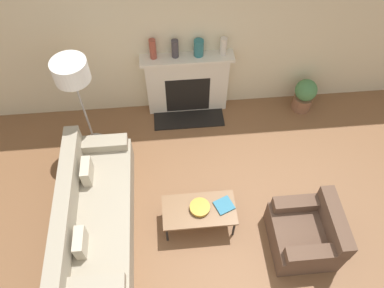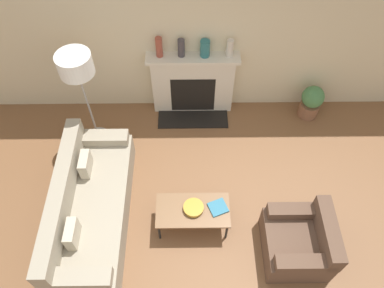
% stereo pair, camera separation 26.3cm
% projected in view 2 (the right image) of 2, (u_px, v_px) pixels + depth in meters
% --- Properties ---
extents(ground_plane, '(18.00, 18.00, 0.00)m').
position_uv_depth(ground_plane, '(200.00, 244.00, 5.04)').
color(ground_plane, brown).
extents(wall_back, '(18.00, 0.06, 2.90)m').
position_uv_depth(wall_back, '(197.00, 33.00, 5.43)').
color(wall_back, beige).
rests_on(wall_back, ground_plane).
extents(fireplace, '(1.43, 0.59, 1.14)m').
position_uv_depth(fireplace, '(193.00, 85.00, 6.06)').
color(fireplace, beige).
rests_on(fireplace, ground_plane).
extents(couch, '(0.88, 2.24, 0.81)m').
position_uv_depth(couch, '(89.00, 206.00, 5.04)').
color(couch, '#9E937F').
rests_on(couch, ground_plane).
extents(armchair_near, '(0.80, 0.85, 0.74)m').
position_uv_depth(armchair_near, '(300.00, 242.00, 4.75)').
color(armchair_near, brown).
rests_on(armchair_near, ground_plane).
extents(coffee_table, '(0.97, 0.50, 0.40)m').
position_uv_depth(coffee_table, '(193.00, 211.00, 4.92)').
color(coffee_table, brown).
rests_on(coffee_table, ground_plane).
extents(bowl, '(0.27, 0.27, 0.06)m').
position_uv_depth(bowl, '(194.00, 208.00, 4.87)').
color(bowl, '#BC8E2D').
rests_on(bowl, coffee_table).
extents(book, '(0.29, 0.28, 0.02)m').
position_uv_depth(book, '(218.00, 207.00, 4.90)').
color(book, teal).
rests_on(book, coffee_table).
extents(floor_lamp, '(0.47, 0.47, 1.69)m').
position_uv_depth(floor_lamp, '(77.00, 70.00, 4.96)').
color(floor_lamp, gray).
rests_on(floor_lamp, ground_plane).
extents(mantel_vase_left, '(0.10, 0.10, 0.32)m').
position_uv_depth(mantel_vase_left, '(159.00, 47.00, 5.47)').
color(mantel_vase_left, brown).
rests_on(mantel_vase_left, fireplace).
extents(mantel_vase_center_left, '(0.10, 0.10, 0.29)m').
position_uv_depth(mantel_vase_center_left, '(181.00, 48.00, 5.49)').
color(mantel_vase_center_left, '#3D383D').
rests_on(mantel_vase_center_left, fireplace).
extents(mantel_vase_center_right, '(0.15, 0.15, 0.26)m').
position_uv_depth(mantel_vase_center_right, '(205.00, 48.00, 5.50)').
color(mantel_vase_center_right, '#28666B').
rests_on(mantel_vase_center_right, fireplace).
extents(mantel_vase_right, '(0.10, 0.10, 0.28)m').
position_uv_depth(mantel_vase_right, '(230.00, 48.00, 5.49)').
color(mantel_vase_right, beige).
rests_on(mantel_vase_right, fireplace).
extents(potted_plant, '(0.36, 0.36, 0.61)m').
position_uv_depth(potted_plant, '(311.00, 101.00, 6.16)').
color(potted_plant, brown).
rests_on(potted_plant, ground_plane).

